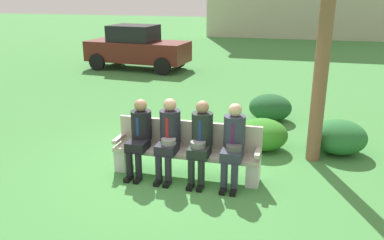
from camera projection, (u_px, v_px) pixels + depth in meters
name	position (u px, v px, depth m)	size (l,w,h in m)	color
ground_plane	(167.00, 172.00, 6.80)	(80.00, 80.00, 0.00)	#3F813D
park_bench	(187.00, 150.00, 6.61)	(2.43, 0.44, 0.90)	#B7AD9E
seated_man_leftmost	(139.00, 133.00, 6.59)	(0.34, 0.72, 1.26)	black
seated_man_centerleft	(169.00, 135.00, 6.46)	(0.34, 0.72, 1.31)	#23232D
seated_man_centerright	(201.00, 138.00, 6.33)	(0.34, 0.72, 1.31)	#1E2823
seated_man_rightmost	(233.00, 141.00, 6.21)	(0.34, 0.72, 1.30)	#2D3342
shrub_near_bench	(270.00, 107.00, 9.43)	(1.00, 0.91, 0.62)	#1E5328
shrub_mid_lawn	(262.00, 134.00, 7.71)	(0.97, 0.89, 0.60)	#307B22
shrub_far_lawn	(339.00, 137.00, 7.53)	(1.03, 0.94, 0.64)	#276A31
parked_car_near	(137.00, 47.00, 15.40)	(4.02, 1.98, 1.68)	#591E19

